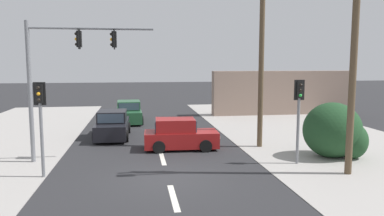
% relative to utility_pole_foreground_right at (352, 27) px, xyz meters
% --- Properties ---
extents(ground_plane, '(140.00, 140.00, 0.00)m').
position_rel_utility_pole_foreground_right_xyz_m(ground_plane, '(-6.76, 0.48, -5.55)').
color(ground_plane, '#28282B').
extents(lane_dash_near, '(0.20, 2.40, 0.01)m').
position_rel_utility_pole_foreground_right_xyz_m(lane_dash_near, '(-6.76, -1.52, -5.55)').
color(lane_dash_near, silver).
rests_on(lane_dash_near, ground).
extents(lane_dash_mid, '(0.20, 2.40, 0.01)m').
position_rel_utility_pole_foreground_right_xyz_m(lane_dash_mid, '(-6.76, 3.48, -5.55)').
color(lane_dash_mid, silver).
rests_on(lane_dash_mid, ground).
extents(lane_dash_far, '(0.20, 2.40, 0.01)m').
position_rel_utility_pole_foreground_right_xyz_m(lane_dash_far, '(-6.76, 8.48, -5.55)').
color(lane_dash_far, silver).
rests_on(lane_dash_far, ground).
extents(kerb_right_verge, '(10.00, 44.00, 0.02)m').
position_rel_utility_pole_foreground_right_xyz_m(kerb_right_verge, '(2.24, 2.48, -5.54)').
color(kerb_right_verge, '#A39E99').
rests_on(kerb_right_verge, ground).
extents(utility_pole_foreground_right, '(3.78, 0.29, 10.36)m').
position_rel_utility_pole_foreground_right_xyz_m(utility_pole_foreground_right, '(0.00, 0.00, 0.00)').
color(utility_pole_foreground_right, brown).
rests_on(utility_pole_foreground_right, ground).
extents(utility_pole_midground_right, '(1.80, 0.26, 10.07)m').
position_rel_utility_pole_foreground_right_xyz_m(utility_pole_midground_right, '(-1.69, 5.05, -0.27)').
color(utility_pole_midground_right, brown).
rests_on(utility_pole_midground_right, ground).
extents(traffic_signal_mast, '(5.29, 0.45, 6.00)m').
position_rel_utility_pole_foreground_right_xyz_m(traffic_signal_mast, '(-10.99, 3.62, -1.40)').
color(traffic_signal_mast, slate).
rests_on(traffic_signal_mast, ground).
extents(pedestal_signal_right_kerb, '(0.44, 0.29, 3.56)m').
position_rel_utility_pole_foreground_right_xyz_m(pedestal_signal_right_kerb, '(-1.19, 1.68, -3.13)').
color(pedestal_signal_right_kerb, slate).
rests_on(pedestal_signal_right_kerb, ground).
extents(pedestal_signal_left_kerb, '(0.44, 0.30, 3.56)m').
position_rel_utility_pole_foreground_right_xyz_m(pedestal_signal_left_kerb, '(-11.35, 1.31, -3.13)').
color(pedestal_signal_left_kerb, slate).
rests_on(pedestal_signal_left_kerb, ground).
extents(roadside_bush, '(2.76, 2.37, 2.50)m').
position_rel_utility_pole_foreground_right_xyz_m(roadside_bush, '(0.96, 2.48, -4.37)').
color(roadside_bush, '#1E4223').
rests_on(roadside_bush, ground).
extents(shopfront_wall_far, '(12.00, 1.00, 3.60)m').
position_rel_utility_pole_foreground_right_xyz_m(shopfront_wall_far, '(4.24, 16.48, -3.75)').
color(shopfront_wall_far, gray).
rests_on(shopfront_wall_far, ground).
extents(hatchback_kerbside_parked, '(3.70, 1.91, 1.53)m').
position_rel_utility_pole_foreground_right_xyz_m(hatchback_kerbside_parked, '(-5.78, 5.16, -4.85)').
color(hatchback_kerbside_parked, maroon).
rests_on(hatchback_kerbside_parked, ground).
extents(sedan_oncoming_near, '(2.01, 4.30, 1.56)m').
position_rel_utility_pole_foreground_right_xyz_m(sedan_oncoming_near, '(-8.41, 14.01, -4.85)').
color(sedan_oncoming_near, '#235633').
rests_on(sedan_oncoming_near, ground).
extents(sedan_oncoming_mid, '(1.97, 4.28, 1.56)m').
position_rel_utility_pole_foreground_right_xyz_m(sedan_oncoming_mid, '(-9.24, 8.60, -4.85)').
color(sedan_oncoming_mid, black).
rests_on(sedan_oncoming_mid, ground).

